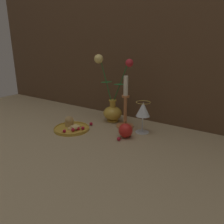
% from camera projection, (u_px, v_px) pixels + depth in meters
% --- Properties ---
extents(ground_plane, '(2.40, 2.40, 0.00)m').
position_uv_depth(ground_plane, '(106.00, 132.00, 1.13)').
color(ground_plane, '#9E8966').
rests_on(ground_plane, ground).
extents(wall_back, '(2.40, 0.04, 1.20)m').
position_uv_depth(wall_back, '(138.00, 13.00, 1.20)').
color(wall_back, brown).
rests_on(wall_back, ground_plane).
extents(vase, '(0.23, 0.11, 0.38)m').
position_uv_depth(vase, '(112.00, 104.00, 1.26)').
color(vase, gold).
rests_on(vase, ground_plane).
extents(plate_with_pastries, '(0.19, 0.19, 0.07)m').
position_uv_depth(plate_with_pastries, '(71.00, 127.00, 1.16)').
color(plate_with_pastries, gold).
rests_on(plate_with_pastries, ground_plane).
extents(wine_glass, '(0.07, 0.07, 0.16)m').
position_uv_depth(wine_glass, '(143.00, 111.00, 1.10)').
color(wine_glass, silver).
rests_on(wine_glass, ground_plane).
extents(candlestick, '(0.10, 0.10, 0.29)m').
position_uv_depth(candlestick, '(125.00, 110.00, 1.18)').
color(candlestick, '#B77042').
rests_on(candlestick, ground_plane).
extents(apple_beside_vase, '(0.07, 0.07, 0.08)m').
position_uv_depth(apple_beside_vase, '(126.00, 130.00, 1.06)').
color(apple_beside_vase, red).
rests_on(apple_beside_vase, ground_plane).
extents(berry_near_plate, '(0.02, 0.02, 0.02)m').
position_uv_depth(berry_near_plate, '(91.00, 124.00, 1.22)').
color(berry_near_plate, '#AD192D').
rests_on(berry_near_plate, ground_plane).
extents(berry_front_center, '(0.02, 0.02, 0.02)m').
position_uv_depth(berry_front_center, '(119.00, 139.00, 1.03)').
color(berry_front_center, '#AD192D').
rests_on(berry_front_center, ground_plane).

